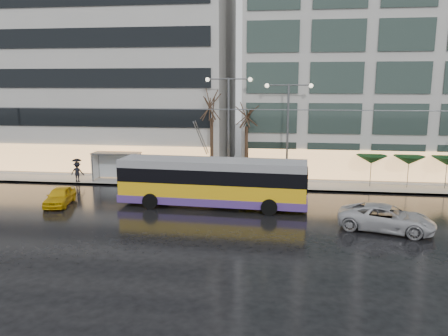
% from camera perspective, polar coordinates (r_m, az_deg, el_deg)
% --- Properties ---
extents(ground, '(140.00, 140.00, 0.00)m').
position_cam_1_polar(ground, '(28.30, -6.12, -6.93)').
color(ground, black).
rests_on(ground, ground).
extents(sidewalk, '(80.00, 10.00, 0.15)m').
position_cam_1_polar(sidewalk, '(41.31, 1.12, -1.04)').
color(sidewalk, gray).
rests_on(sidewalk, ground).
extents(kerb, '(80.00, 0.10, 0.15)m').
position_cam_1_polar(kerb, '(36.51, 0.26, -2.64)').
color(kerb, slate).
rests_on(kerb, ground).
extents(building_left, '(34.00, 14.00, 22.00)m').
position_cam_1_polar(building_left, '(50.49, -19.47, 13.17)').
color(building_left, '#ABA8A4').
rests_on(building_left, sidewalk).
extents(building_right, '(32.00, 14.00, 25.00)m').
position_cam_1_polar(building_right, '(47.04, 23.76, 14.92)').
color(building_right, '#ABA8A4').
rests_on(building_right, sidewalk).
extents(trolleybus, '(13.42, 5.51, 6.16)m').
position_cam_1_polar(trolleybus, '(31.03, -1.53, -2.07)').
color(trolleybus, gold).
rests_on(trolleybus, ground).
extents(catenary, '(42.24, 5.12, 7.00)m').
position_cam_1_polar(catenary, '(34.81, -1.60, 3.68)').
color(catenary, '#595B60').
rests_on(catenary, ground).
extents(bus_shelter, '(4.20, 1.60, 2.51)m').
position_cam_1_polar(bus_shelter, '(40.28, -14.26, 1.04)').
color(bus_shelter, '#595B60').
rests_on(bus_shelter, sidewalk).
extents(street_lamp_near, '(3.96, 0.36, 9.03)m').
position_cam_1_polar(street_lamp_near, '(37.32, 0.61, 6.85)').
color(street_lamp_near, '#595B60').
rests_on(street_lamp_near, sidewalk).
extents(street_lamp_far, '(3.96, 0.36, 8.53)m').
position_cam_1_polar(street_lamp_far, '(37.08, 8.35, 6.28)').
color(street_lamp_far, '#595B60').
rests_on(street_lamp_far, sidewalk).
extents(tree_a, '(3.20, 3.20, 8.40)m').
position_cam_1_polar(tree_a, '(37.67, -1.64, 8.56)').
color(tree_a, black).
rests_on(tree_a, sidewalk).
extents(tree_b, '(3.20, 3.20, 7.70)m').
position_cam_1_polar(tree_b, '(37.54, 2.97, 7.49)').
color(tree_b, black).
rests_on(tree_b, sidewalk).
extents(parasol_a, '(2.50, 2.50, 2.65)m').
position_cam_1_polar(parasol_a, '(38.43, 18.70, 1.07)').
color(parasol_a, '#595B60').
rests_on(parasol_a, sidewalk).
extents(parasol_b, '(2.50, 2.50, 2.65)m').
position_cam_1_polar(parasol_b, '(39.13, 23.01, 0.94)').
color(parasol_b, '#595B60').
rests_on(parasol_b, sidewalk).
extents(parasol_c, '(2.50, 2.50, 2.65)m').
position_cam_1_polar(parasol_c, '(40.04, 27.14, 0.81)').
color(parasol_c, '#595B60').
rests_on(parasol_c, sidewalk).
extents(taxi_a, '(2.20, 4.05, 1.31)m').
position_cam_1_polar(taxi_a, '(33.81, -20.65, -3.46)').
color(taxi_a, gold).
rests_on(taxi_a, ground).
extents(taxi_b, '(4.85, 1.74, 1.59)m').
position_cam_1_polar(taxi_b, '(31.54, 6.16, -3.55)').
color(taxi_b, yellow).
rests_on(taxi_b, ground).
extents(sedan_silver, '(6.05, 4.02, 1.54)m').
position_cam_1_polar(sedan_silver, '(27.96, 20.43, -6.14)').
color(sedan_silver, '#A8A8AC').
rests_on(sedan_silver, ground).
extents(pedestrian_a, '(1.00, 1.02, 2.19)m').
position_cam_1_polar(pedestrian_a, '(39.83, -11.78, 0.48)').
color(pedestrian_a, black).
rests_on(pedestrian_a, sidewalk).
extents(pedestrian_b, '(0.98, 0.91, 1.62)m').
position_cam_1_polar(pedestrian_b, '(38.95, -9.30, -0.59)').
color(pedestrian_b, black).
rests_on(pedestrian_b, sidewalk).
extents(pedestrian_c, '(1.19, 0.86, 2.11)m').
position_cam_1_polar(pedestrian_c, '(40.39, -18.62, -0.17)').
color(pedestrian_c, black).
rests_on(pedestrian_c, sidewalk).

